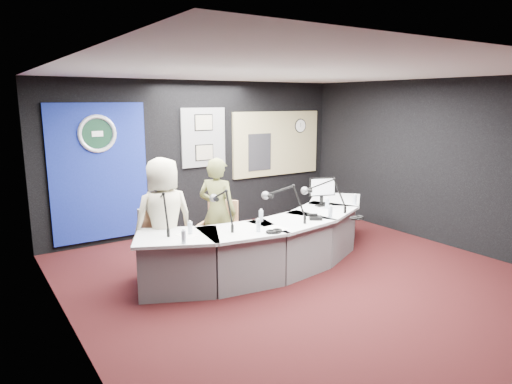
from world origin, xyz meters
TOP-DOWN VIEW (x-y plane):
  - ground at (0.00, 0.00)m, footprint 6.00×6.00m
  - ceiling at (0.00, 0.00)m, footprint 6.00×6.00m
  - wall_back at (0.00, 3.00)m, footprint 6.00×0.02m
  - wall_left at (-3.00, 0.00)m, footprint 0.02×6.00m
  - wall_right at (3.00, 0.00)m, footprint 0.02×6.00m
  - broadcast_desk at (-0.05, 0.55)m, footprint 4.50×1.90m
  - backdrop_panel at (-1.90, 2.97)m, footprint 1.60×0.05m
  - agency_seal at (-1.90, 2.93)m, footprint 0.63×0.07m
  - seal_center at (-1.90, 2.94)m, footprint 0.48×0.01m
  - pinboard at (0.05, 2.97)m, footprint 0.90×0.04m
  - framed_photo_upper at (0.05, 2.94)m, footprint 0.34×0.02m
  - framed_photo_lower at (0.05, 2.94)m, footprint 0.34×0.02m
  - booth_window_frame at (1.75, 2.97)m, footprint 2.12×0.06m
  - booth_glow at (1.75, 2.96)m, footprint 2.00×0.02m
  - equipment_rack at (1.30, 2.94)m, footprint 0.55×0.02m
  - wall_clock at (2.35, 2.94)m, footprint 0.28×0.01m
  - armchair_left at (-1.60, 0.96)m, footprint 0.56×0.56m
  - armchair_right at (-0.73, 1.03)m, footprint 0.72×0.72m
  - draped_jacket at (-1.61, 1.21)m, footprint 0.50×0.11m
  - person_man at (-1.60, 0.96)m, footprint 0.84×0.55m
  - person_woman at (-0.73, 1.03)m, footprint 0.65×0.71m
  - computer_monitor at (1.01, 0.70)m, footprint 0.39×0.15m
  - desk_phone at (0.37, 0.10)m, footprint 0.23×0.22m
  - headphones_near at (0.89, -0.20)m, footprint 0.20×0.20m
  - headphones_far at (-0.51, -0.10)m, footprint 0.21×0.21m
  - paper_stack at (-1.53, 0.41)m, footprint 0.24×0.30m
  - notepad at (-0.37, 0.04)m, footprint 0.25×0.32m
  - boom_mic_a at (-1.69, 0.78)m, footprint 0.22×0.73m
  - boom_mic_b at (-0.93, 0.51)m, footprint 0.18×0.74m
  - boom_mic_c at (-0.05, 0.29)m, footprint 0.41×0.67m
  - boom_mic_d at (0.75, 0.33)m, footprint 0.61×0.50m
  - water_bottles at (-0.07, 0.28)m, footprint 3.29×0.54m

SIDE VIEW (x-z plane):
  - ground at x=0.00m, z-range 0.00..0.00m
  - broadcast_desk at x=-0.05m, z-range 0.00..0.75m
  - armchair_right at x=-0.73m, z-range 0.00..0.91m
  - armchair_left at x=-1.60m, z-range 0.00..0.98m
  - draped_jacket at x=-1.61m, z-range 0.27..0.97m
  - paper_stack at x=-1.53m, z-range 0.75..0.75m
  - notepad at x=-0.37m, z-range 0.75..0.75m
  - headphones_near at x=0.89m, z-range 0.75..0.78m
  - headphones_far at x=-0.51m, z-range 0.75..0.79m
  - desk_phone at x=0.37m, z-range 0.75..0.80m
  - person_woman at x=-0.73m, z-range 0.00..1.63m
  - water_bottles at x=-0.07m, z-range 0.75..0.93m
  - person_man at x=-1.60m, z-range 0.00..1.70m
  - boom_mic_a at x=-1.69m, z-range 0.75..1.35m
  - boom_mic_b at x=-0.93m, z-range 0.75..1.35m
  - boom_mic_c at x=-0.05m, z-range 0.75..1.35m
  - boom_mic_d at x=0.75m, z-range 0.75..1.35m
  - computer_monitor at x=1.01m, z-range 0.93..1.21m
  - backdrop_panel at x=-1.90m, z-range 0.10..2.40m
  - wall_back at x=0.00m, z-range 0.00..2.80m
  - wall_left at x=-3.00m, z-range 0.00..2.80m
  - wall_right at x=3.00m, z-range 0.00..2.80m
  - equipment_rack at x=1.30m, z-range 1.03..1.78m
  - framed_photo_lower at x=0.05m, z-range 1.33..1.60m
  - booth_window_frame at x=1.75m, z-range 0.89..2.21m
  - booth_glow at x=1.75m, z-range 0.95..2.15m
  - pinboard at x=0.05m, z-range 1.20..2.30m
  - agency_seal at x=-1.90m, z-range 1.58..2.21m
  - seal_center at x=-1.90m, z-range 1.66..2.14m
  - wall_clock at x=2.35m, z-range 1.76..2.04m
  - framed_photo_upper at x=0.05m, z-range 1.89..2.17m
  - ceiling at x=0.00m, z-range 2.79..2.81m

